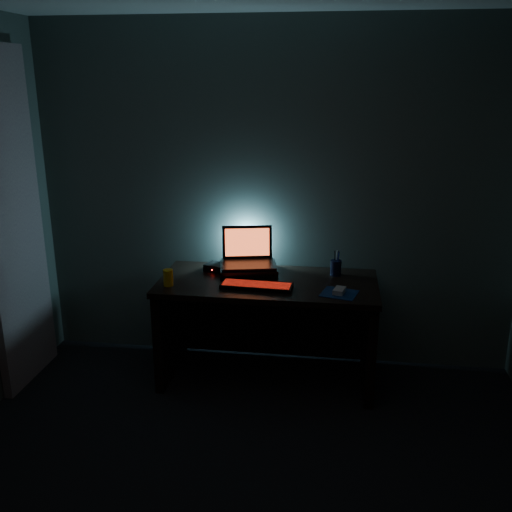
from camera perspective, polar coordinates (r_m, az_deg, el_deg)
The scene contains 11 objects.
room at distance 2.25m, azimuth -3.71°, elevation -4.44°, with size 3.50×4.00×2.50m.
desk at distance 4.07m, azimuth 1.25°, elevation -5.66°, with size 1.50×0.70×0.75m.
curtain at distance 4.18m, azimuth -23.13°, elevation 3.05°, with size 0.06×0.65×2.30m, color #AE9B8B.
riser at distance 4.06m, azimuth -0.77°, elevation -1.37°, with size 0.40×0.30×0.06m, color black.
laptop at distance 4.08m, azimuth -0.82°, elevation 0.06°, with size 0.43×0.35×0.26m.
keyboard at distance 3.79m, azimuth 0.05°, elevation -3.00°, with size 0.48×0.18×0.03m.
mousepad at distance 3.74m, azimuth 8.33°, elevation -3.71°, with size 0.22×0.20×0.00m, color navy.
mouse at distance 3.73m, azimuth 8.34°, elevation -3.46°, with size 0.06×0.11×0.03m, color #9F9EA4.
pen_cup at distance 4.05m, azimuth 7.99°, elevation -1.19°, with size 0.08×0.08×0.11m, color black.
juice_glass at distance 3.86m, azimuth -8.77°, elevation -2.15°, with size 0.07×0.07×0.11m, color #D19E0B.
router at distance 4.13m, azimuth -3.94°, elevation -1.15°, with size 0.19×0.17×0.05m.
Camera 1 is at (0.43, -2.04, 2.09)m, focal length 40.00 mm.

